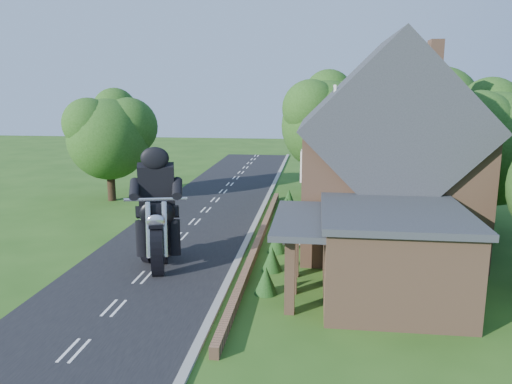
# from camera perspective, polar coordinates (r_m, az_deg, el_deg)

# --- Properties ---
(ground) EXTENTS (120.00, 120.00, 0.00)m
(ground) POSITION_cam_1_polar(r_m,az_deg,el_deg) (21.71, -12.84, -9.53)
(ground) COLOR #274F16
(ground) RESTS_ON ground
(road) EXTENTS (7.00, 80.00, 0.02)m
(road) POSITION_cam_1_polar(r_m,az_deg,el_deg) (21.71, -12.84, -9.51)
(road) COLOR black
(road) RESTS_ON ground
(kerb) EXTENTS (0.30, 80.00, 0.12)m
(kerb) POSITION_cam_1_polar(r_m,az_deg,el_deg) (20.77, -3.18, -10.06)
(kerb) COLOR gray
(kerb) RESTS_ON ground
(garden_wall) EXTENTS (0.30, 22.00, 0.40)m
(garden_wall) POSITION_cam_1_polar(r_m,az_deg,el_deg) (25.30, 0.29, -5.67)
(garden_wall) COLOR #886045
(garden_wall) RESTS_ON ground
(house) EXTENTS (9.54, 8.64, 10.24)m
(house) POSITION_cam_1_polar(r_m,az_deg,el_deg) (25.42, 14.60, 3.61)
(house) COLOR #886045
(house) RESTS_ON ground
(annex) EXTENTS (7.05, 5.94, 3.44)m
(annex) POSITION_cam_1_polar(r_m,az_deg,el_deg) (19.33, 14.91, -6.76)
(annex) COLOR #886045
(annex) RESTS_ON ground
(tree_house_right) EXTENTS (6.51, 6.00, 8.40)m
(tree_house_right) POSITION_cam_1_polar(r_m,az_deg,el_deg) (29.29, 26.11, 5.49)
(tree_house_right) COLOR black
(tree_house_right) RESTS_ON ground
(tree_behind_house) EXTENTS (7.81, 7.20, 10.08)m
(tree_behind_house) POSITION_cam_1_polar(r_m,az_deg,el_deg) (35.84, 18.61, 8.67)
(tree_behind_house) COLOR black
(tree_behind_house) RESTS_ON ground
(tree_behind_left) EXTENTS (6.94, 6.40, 9.16)m
(tree_behind_left) POSITION_cam_1_polar(r_m,az_deg,el_deg) (36.17, 8.77, 8.37)
(tree_behind_left) COLOR black
(tree_behind_left) RESTS_ON ground
(tree_far_road) EXTENTS (6.08, 5.60, 7.84)m
(tree_far_road) POSITION_cam_1_polar(r_m,az_deg,el_deg) (36.04, -15.92, 6.63)
(tree_far_road) COLOR black
(tree_far_road) RESTS_ON ground
(shrub_a) EXTENTS (0.90, 0.90, 1.10)m
(shrub_a) POSITION_cam_1_polar(r_m,az_deg,el_deg) (19.45, 1.14, -10.04)
(shrub_a) COLOR #163A12
(shrub_a) RESTS_ON ground
(shrub_b) EXTENTS (0.90, 0.90, 1.10)m
(shrub_b) POSITION_cam_1_polar(r_m,az_deg,el_deg) (21.78, 1.83, -7.62)
(shrub_b) COLOR #163A12
(shrub_b) RESTS_ON ground
(shrub_c) EXTENTS (0.90, 0.90, 1.10)m
(shrub_c) POSITION_cam_1_polar(r_m,az_deg,el_deg) (24.15, 2.38, -5.66)
(shrub_c) COLOR #163A12
(shrub_c) RESTS_ON ground
(shrub_d) EXTENTS (0.90, 0.90, 1.10)m
(shrub_d) POSITION_cam_1_polar(r_m,az_deg,el_deg) (28.95, 3.20, -2.72)
(shrub_d) COLOR #163A12
(shrub_d) RESTS_ON ground
(shrub_e) EXTENTS (0.90, 0.90, 1.10)m
(shrub_e) POSITION_cam_1_polar(r_m,az_deg,el_deg) (31.37, 3.52, -1.59)
(shrub_e) COLOR #163A12
(shrub_e) RESTS_ON ground
(shrub_f) EXTENTS (0.90, 0.90, 1.10)m
(shrub_f) POSITION_cam_1_polar(r_m,az_deg,el_deg) (33.80, 3.79, -0.62)
(shrub_f) COLOR #163A12
(shrub_f) RESTS_ON ground
(motorcycle_lead) EXTENTS (0.81, 1.80, 1.62)m
(motorcycle_lead) POSITION_cam_1_polar(r_m,az_deg,el_deg) (22.11, -11.00, -6.83)
(motorcycle_lead) COLOR black
(motorcycle_lead) RESTS_ON ground
(motorcycle_follow) EXTENTS (0.96, 1.52, 1.40)m
(motorcycle_follow) POSITION_cam_1_polar(r_m,az_deg,el_deg) (23.59, -11.27, -5.93)
(motorcycle_follow) COLOR black
(motorcycle_follow) RESTS_ON ground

